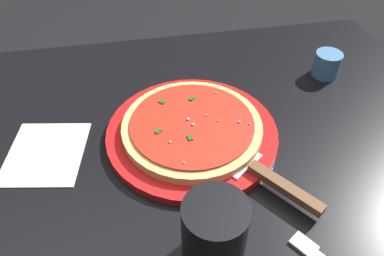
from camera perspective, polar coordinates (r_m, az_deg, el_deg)
The scene contains 7 objects.
restaurant_table at distance 0.75m, azimuth -2.80°, elevation -11.73°, with size 1.11×0.82×0.77m.
serving_plate at distance 0.67m, azimuth -0.00°, elevation -0.79°, with size 0.31×0.31×0.01m, color red.
pizza at distance 0.66m, azimuth -0.00°, elevation 0.25°, with size 0.25×0.25×0.02m.
pizza_server at distance 0.60m, azimuth 10.90°, elevation -7.00°, with size 0.17×0.20×0.01m.
cup_tall_drink at distance 0.49m, azimuth 3.43°, elevation -16.07°, with size 0.08×0.08×0.11m, color black.
cup_small_sauce at distance 0.86m, azimuth 20.05°, elevation 9.20°, with size 0.06×0.06×0.05m, color teal.
napkin_folded_right at distance 0.70m, azimuth -21.60°, elevation -3.61°, with size 0.13×0.15×0.00m, color white.
Camera 1 is at (-0.04, -0.42, 1.25)m, focal length 34.62 mm.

